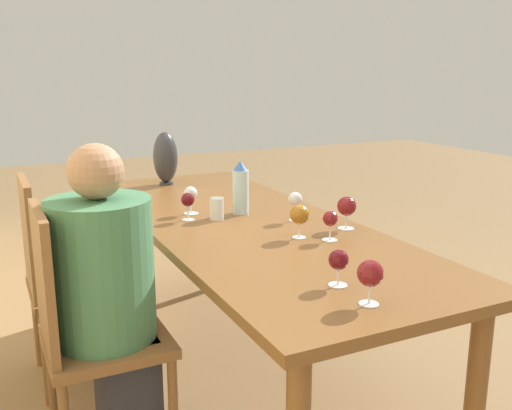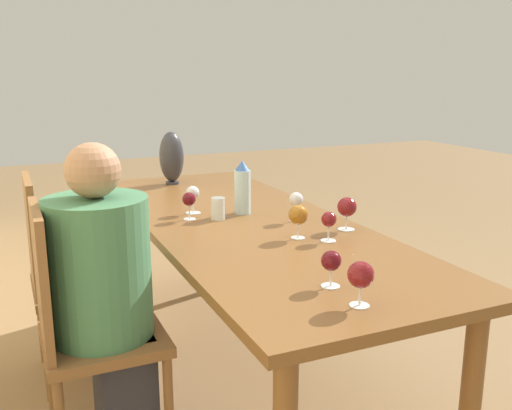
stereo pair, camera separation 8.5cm
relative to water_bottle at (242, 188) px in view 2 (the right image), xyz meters
The scene contains 16 objects.
ground_plane 0.90m from the water_bottle, 161.16° to the left, with size 14.00×14.00×0.00m, color olive.
dining_table 0.24m from the water_bottle, 161.16° to the left, with size 2.39×0.88×0.77m.
water_bottle is the anchor object (origin of this frame).
water_tumbler 0.17m from the water_bottle, 110.22° to the left, with size 0.07×0.07×0.10m.
vase 0.84m from the water_bottle, ahead, with size 0.14×0.14×0.31m.
wine_glass_0 0.53m from the water_bottle, 145.98° to the right, with size 0.08×0.08×0.14m.
wine_glass_1 0.28m from the water_bottle, 143.53° to the right, with size 0.06×0.06×0.13m.
wine_glass_2 0.57m from the water_bottle, 165.69° to the right, with size 0.06×0.06×0.12m.
wine_glass_3 0.27m from the water_bottle, 91.07° to the left, with size 0.06×0.06×0.13m.
wine_glass_4 0.47m from the water_bottle, behind, with size 0.08×0.08×0.14m.
wine_glass_5 1.15m from the water_bottle, behind, with size 0.08×0.08×0.14m.
wine_glass_6 0.24m from the water_bottle, 65.02° to the left, with size 0.07×0.07×0.13m.
wine_glass_7 0.99m from the water_bottle, behind, with size 0.07×0.07×0.12m.
chair_near 0.98m from the water_bottle, 116.52° to the left, with size 0.44×0.44×0.98m.
chair_far 0.91m from the water_bottle, 76.66° to the left, with size 0.44×0.44×0.98m.
person_near 0.87m from the water_bottle, 119.36° to the left, with size 0.38×0.38×1.19m.
Camera 2 is at (-2.32, 0.97, 1.44)m, focal length 40.00 mm.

